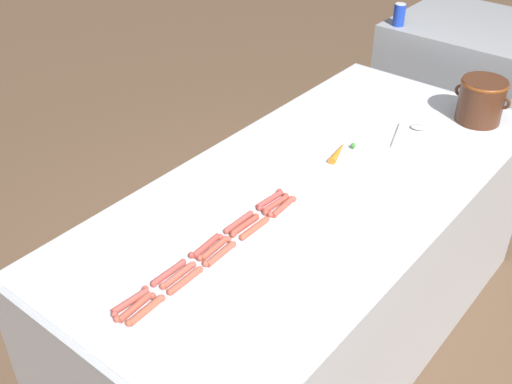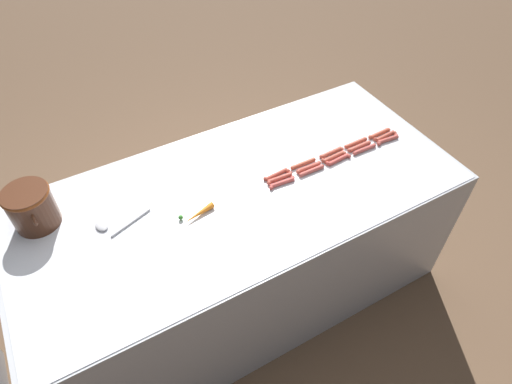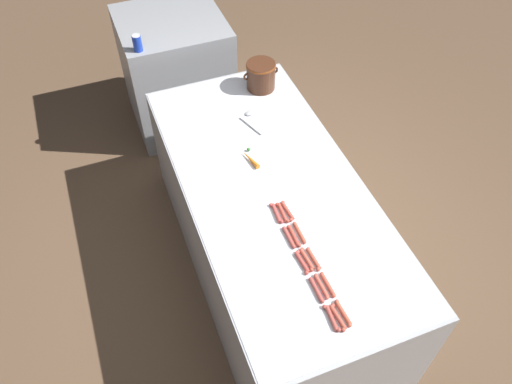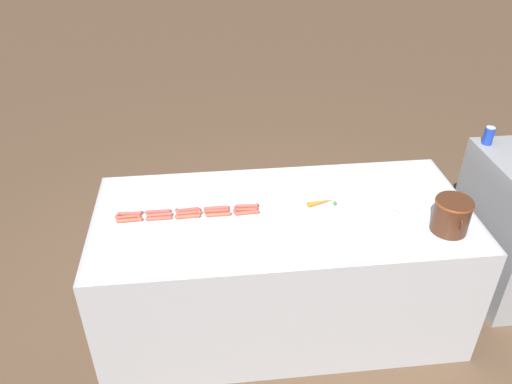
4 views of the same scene
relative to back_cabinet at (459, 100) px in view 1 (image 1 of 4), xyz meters
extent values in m
plane|color=brown|center=(0.15, -1.81, -0.50)|extent=(20.00, 20.00, 0.00)
cube|color=#ADAFB5|center=(0.15, -1.81, -0.07)|extent=(1.03, 2.26, 0.87)
cube|color=silver|center=(0.15, -1.81, 0.37)|extent=(1.01, 2.21, 0.00)
cube|color=#939599|center=(0.00, 0.00, 0.00)|extent=(0.84, 0.82, 1.00)
cylinder|color=#AC4A40|center=(0.08, -2.71, 0.38)|extent=(0.03, 0.13, 0.02)
sphere|color=#AC4A40|center=(0.09, -2.78, 0.38)|extent=(0.02, 0.02, 0.02)
sphere|color=#AC4A40|center=(0.08, -2.65, 0.38)|extent=(0.02, 0.02, 0.02)
cylinder|color=#AD4840|center=(0.08, -2.55, 0.38)|extent=(0.02, 0.13, 0.02)
sphere|color=#AD4840|center=(0.08, -2.61, 0.38)|extent=(0.02, 0.02, 0.02)
sphere|color=#AD4840|center=(0.08, -2.48, 0.38)|extent=(0.02, 0.02, 0.02)
cylinder|color=#B8453D|center=(0.08, -2.37, 0.38)|extent=(0.03, 0.13, 0.02)
sphere|color=#B8453D|center=(0.08, -2.44, 0.38)|extent=(0.02, 0.02, 0.02)
sphere|color=#B8453D|center=(0.09, -2.31, 0.38)|extent=(0.02, 0.02, 0.02)
cylinder|color=#AF4A41|center=(0.08, -2.20, 0.38)|extent=(0.02, 0.13, 0.02)
sphere|color=#AF4A41|center=(0.08, -2.27, 0.38)|extent=(0.02, 0.02, 0.02)
sphere|color=#AF4A41|center=(0.08, -2.13, 0.38)|extent=(0.02, 0.02, 0.02)
cylinder|color=#B94640|center=(0.08, -2.02, 0.38)|extent=(0.03, 0.13, 0.02)
sphere|color=#B94640|center=(0.08, -2.09, 0.38)|extent=(0.02, 0.02, 0.02)
sphere|color=#B94640|center=(0.08, -1.95, 0.38)|extent=(0.02, 0.02, 0.02)
cylinder|color=#AE4D3C|center=(0.11, -2.72, 0.38)|extent=(0.03, 0.13, 0.02)
sphere|color=#AE4D3C|center=(0.11, -2.78, 0.38)|extent=(0.02, 0.02, 0.02)
sphere|color=#AE4D3C|center=(0.12, -2.65, 0.38)|extent=(0.02, 0.02, 0.02)
cylinder|color=#B75141|center=(0.11, -2.54, 0.38)|extent=(0.03, 0.13, 0.02)
sphere|color=#B75141|center=(0.11, -2.60, 0.38)|extent=(0.02, 0.02, 0.02)
sphere|color=#B75141|center=(0.11, -2.47, 0.38)|extent=(0.02, 0.02, 0.02)
cylinder|color=#B14F3D|center=(0.11, -2.36, 0.38)|extent=(0.03, 0.13, 0.02)
sphere|color=#B14F3D|center=(0.11, -2.43, 0.38)|extent=(0.02, 0.02, 0.02)
sphere|color=#B14F3D|center=(0.12, -2.30, 0.38)|extent=(0.02, 0.02, 0.02)
cylinder|color=#B04739|center=(0.11, -2.20, 0.38)|extent=(0.03, 0.13, 0.02)
sphere|color=#B04739|center=(0.11, -2.27, 0.38)|extent=(0.02, 0.02, 0.02)
sphere|color=#B04739|center=(0.11, -2.13, 0.38)|extent=(0.02, 0.02, 0.02)
cylinder|color=#AE4739|center=(0.11, -2.03, 0.38)|extent=(0.03, 0.13, 0.02)
sphere|color=#AE4739|center=(0.12, -2.09, 0.38)|extent=(0.02, 0.02, 0.02)
sphere|color=#AE4739|center=(0.11, -1.96, 0.38)|extent=(0.02, 0.02, 0.02)
cylinder|color=#B9513A|center=(0.15, -2.71, 0.38)|extent=(0.03, 0.13, 0.02)
sphere|color=#B9513A|center=(0.14, -2.77, 0.38)|extent=(0.02, 0.02, 0.02)
sphere|color=#B9513A|center=(0.15, -2.64, 0.38)|extent=(0.02, 0.02, 0.02)
cylinder|color=#B94F3C|center=(0.14, -2.54, 0.38)|extent=(0.02, 0.13, 0.02)
sphere|color=#B94F3C|center=(0.14, -2.61, 0.38)|extent=(0.02, 0.02, 0.02)
sphere|color=#B94F3C|center=(0.14, -2.47, 0.38)|extent=(0.02, 0.02, 0.02)
cylinder|color=#B4503E|center=(0.14, -2.37, 0.38)|extent=(0.03, 0.13, 0.02)
sphere|color=#B4503E|center=(0.14, -2.44, 0.38)|extent=(0.02, 0.02, 0.02)
sphere|color=#B4503E|center=(0.15, -2.31, 0.38)|extent=(0.02, 0.02, 0.02)
cylinder|color=#B5513A|center=(0.14, -2.19, 0.38)|extent=(0.02, 0.13, 0.02)
sphere|color=#B5513A|center=(0.14, -2.26, 0.38)|extent=(0.02, 0.02, 0.02)
sphere|color=#B5513A|center=(0.14, -2.13, 0.38)|extent=(0.02, 0.02, 0.02)
cylinder|color=#B84B3D|center=(0.14, -2.03, 0.38)|extent=(0.03, 0.13, 0.02)
sphere|color=#B84B3D|center=(0.14, -2.09, 0.38)|extent=(0.02, 0.02, 0.02)
sphere|color=#B84B3D|center=(0.15, -1.96, 0.38)|extent=(0.02, 0.02, 0.02)
cylinder|color=#472616|center=(0.42, -0.91, 0.47)|extent=(0.20, 0.20, 0.20)
torus|color=brown|center=(0.42, -0.91, 0.56)|extent=(0.21, 0.21, 0.02)
torus|color=#472616|center=(0.32, -0.91, 0.49)|extent=(0.06, 0.01, 0.06)
torus|color=#472616|center=(0.52, -0.91, 0.49)|extent=(0.06, 0.01, 0.06)
cylinder|color=#B7B7BC|center=(0.20, -1.27, 0.38)|extent=(0.08, 0.21, 0.01)
ellipsoid|color=#B7B7BC|center=(0.25, -1.15, 0.38)|extent=(0.08, 0.07, 0.02)
cone|color=orange|center=(0.09, -1.57, 0.39)|extent=(0.07, 0.17, 0.03)
sphere|color=#387F2D|center=(0.11, -1.49, 0.39)|extent=(0.02, 0.02, 0.02)
cylinder|color=#1938B2|center=(-0.32, -0.33, 0.56)|extent=(0.07, 0.07, 0.12)
cylinder|color=silver|center=(-0.32, -0.33, 0.62)|extent=(0.06, 0.06, 0.00)
camera|label=1|loc=(1.25, -3.54, 1.74)|focal=43.84mm
camera|label=2|loc=(-1.21, -1.14, 1.94)|focal=30.77mm
camera|label=3|loc=(-0.66, -3.63, 2.62)|focal=35.43mm
camera|label=4|loc=(2.57, -2.24, 2.14)|focal=35.65mm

